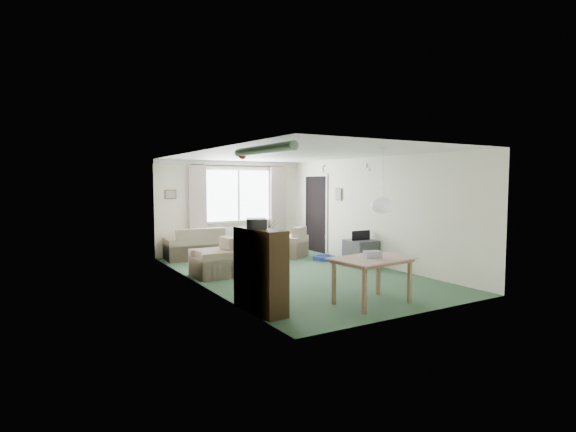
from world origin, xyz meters
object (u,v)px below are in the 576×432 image
houseplant (262,263)px  dining_table (372,281)px  armchair_left (215,257)px  tv_cube (361,253)px  coffee_table (263,254)px  armchair_corner (288,242)px  bookshelf (260,271)px  sofa (198,243)px  pet_bed (324,258)px

houseplant → dining_table: size_ratio=1.17×
armchair_left → houseplant: 2.35m
tv_cube → coffee_table: bearing=137.9°
armchair_corner → bookshelf: size_ratio=0.70×
sofa → bookshelf: bookshelf is taller
dining_table → bookshelf: bearing=164.6°
houseplant → sofa: bearing=83.0°
dining_table → armchair_corner: bearing=75.8°
coffee_table → tv_cube: 2.26m
armchair_corner → pet_bed: 1.04m
coffee_table → bookshelf: bearing=-117.8°
dining_table → pet_bed: size_ratio=2.13×
armchair_corner → armchair_left: (-2.44, -1.29, 0.00)m
coffee_table → pet_bed: 1.46m
armchair_corner → armchair_left: armchair_left is taller
coffee_table → houseplant: size_ratio=0.67×
armchair_left → tv_cube: bearing=79.6°
sofa → bookshelf: bearing=85.7°
coffee_table → dining_table: 4.05m
armchair_left → tv_cube: (3.20, -0.59, -0.09)m
armchair_corner → pet_bed: (0.46, -0.88, -0.32)m
armchair_left → coffee_table: size_ratio=0.98×
houseplant → coffee_table: bearing=62.6°
houseplant → pet_bed: bearing=41.9°
tv_cube → armchair_left: bearing=170.4°
bookshelf → tv_cube: bearing=25.1°
sofa → houseplant: 4.52m
sofa → armchair_corner: sofa is taller
tv_cube → sofa: bearing=136.4°
sofa → coffee_table: (1.15, -1.21, -0.19)m
dining_table → tv_cube: bearing=53.3°
bookshelf → tv_cube: size_ratio=1.90×
bookshelf → tv_cube: (3.54, 2.05, -0.31)m
armchair_corner → tv_cube: bearing=74.7°
sofa → houseplant: houseplant is taller
armchair_corner → armchair_left: size_ratio=0.99×
dining_table → tv_cube: (1.87, 2.51, -0.06)m
armchair_left → bookshelf: bearing=-7.4°
dining_table → tv_cube: size_ratio=1.74×
pet_bed → tv_cube: bearing=-73.2°
armchair_corner → dining_table: bearing=38.5°
sofa → pet_bed: sofa is taller
tv_cube → pet_bed: size_ratio=1.22×
sofa → tv_cube: size_ratio=2.41×
bookshelf → dining_table: 1.75m
armchair_left → pet_bed: armchair_left is taller
houseplant → tv_cube: (3.35, 1.74, -0.36)m
armchair_corner → dining_table: size_ratio=0.76×
dining_table → sofa: bearing=100.1°
sofa → tv_cube: bearing=140.1°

